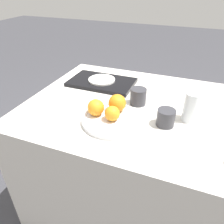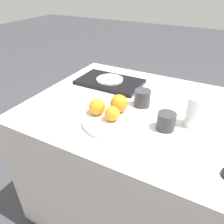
{
  "view_description": "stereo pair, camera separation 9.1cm",
  "coord_description": "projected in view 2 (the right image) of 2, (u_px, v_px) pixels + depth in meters",
  "views": [
    {
      "loc": [
        0.19,
        -0.89,
        1.24
      ],
      "look_at": [
        -0.09,
        -0.18,
        0.76
      ],
      "focal_mm": 35.0,
      "sensor_mm": 36.0,
      "label": 1
    },
    {
      "loc": [
        0.27,
        -0.86,
        1.24
      ],
      "look_at": [
        -0.09,
        -0.18,
        0.76
      ],
      "focal_mm": 35.0,
      "sensor_mm": 36.0,
      "label": 2
    }
  ],
  "objects": [
    {
      "name": "orange_1",
      "position": [
        119.0,
        103.0,
        0.96
      ],
      "size": [
        0.08,
        0.08,
        0.08
      ],
      "color": "orange",
      "rests_on": "fruit_platter"
    },
    {
      "name": "orange_2",
      "position": [
        97.0,
        107.0,
        0.94
      ],
      "size": [
        0.07,
        0.07,
        0.07
      ],
      "color": "orange",
      "rests_on": "fruit_platter"
    },
    {
      "name": "ground_plane",
      "position": [
        137.0,
        202.0,
        1.41
      ],
      "size": [
        12.0,
        12.0,
        0.0
      ],
      "primitive_type": "plane",
      "color": "#38383D"
    },
    {
      "name": "fruit_platter",
      "position": [
        112.0,
        120.0,
        0.93
      ],
      "size": [
        0.26,
        0.26,
        0.02
      ],
      "color": "silver",
      "rests_on": "table"
    },
    {
      "name": "cup_1",
      "position": [
        166.0,
        121.0,
        0.87
      ],
      "size": [
        0.08,
        0.08,
        0.07
      ],
      "color": "#333338",
      "rests_on": "table"
    },
    {
      "name": "orange_0",
      "position": [
        112.0,
        114.0,
        0.9
      ],
      "size": [
        0.06,
        0.06,
        0.06
      ],
      "color": "orange",
      "rests_on": "fruit_platter"
    },
    {
      "name": "cup_0",
      "position": [
        142.0,
        98.0,
        1.03
      ],
      "size": [
        0.08,
        0.08,
        0.08
      ],
      "color": "#333338",
      "rests_on": "table"
    },
    {
      "name": "water_glass",
      "position": [
        194.0,
        112.0,
        0.88
      ],
      "size": [
        0.07,
        0.07,
        0.13
      ],
      "color": "silver",
      "rests_on": "table"
    },
    {
      "name": "table",
      "position": [
        141.0,
        162.0,
        1.22
      ],
      "size": [
        1.12,
        0.83,
        0.71
      ],
      "color": "silver",
      "rests_on": "ground_plane"
    },
    {
      "name": "napkin",
      "position": [
        54.0,
        113.0,
        0.99
      ],
      "size": [
        0.13,
        0.1,
        0.01
      ],
      "color": "white",
      "rests_on": "table"
    },
    {
      "name": "serving_tray",
      "position": [
        110.0,
        82.0,
        1.26
      ],
      "size": [
        0.37,
        0.22,
        0.02
      ],
      "color": "black",
      "rests_on": "table"
    },
    {
      "name": "side_plate",
      "position": [
        110.0,
        79.0,
        1.25
      ],
      "size": [
        0.15,
        0.15,
        0.01
      ],
      "color": "silver",
      "rests_on": "serving_tray"
    }
  ]
}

